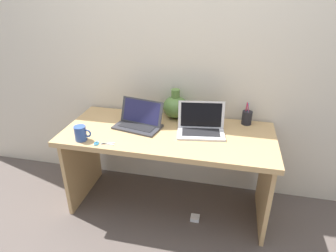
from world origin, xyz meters
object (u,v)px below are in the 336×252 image
Objects in this scene: coffee_mug at (81,133)px; scissors at (100,144)px; laptop_left at (139,120)px; laptop_right at (201,124)px; power_brick at (195,218)px; pen_cup at (247,118)px; green_vase at (175,106)px.

scissors is at bearing -9.30° from coffee_mug.
laptop_left is 2.66× the size of scissors.
coffee_mug is at bearing -158.92° from laptop_right.
scissors reaches higher than power_brick.
laptop_left reaches higher than pen_cup.
laptop_right is 2.56× the size of scissors.
green_vase is 1.32× the size of pen_cup.
power_brick is at bearing -129.51° from pen_cup.
scissors is at bearing -152.76° from laptop_right.
coffee_mug reaches higher than power_brick.
laptop_left is 5.60× the size of power_brick.
laptop_left reaches higher than coffee_mug.
scissors is (-0.18, -0.33, -0.05)m from laptop_left.
laptop_left is at bearing 160.15° from power_brick.
pen_cup is at bearing 24.48° from coffee_mug.
laptop_left is at bearing 42.14° from coffee_mug.
pen_cup is (0.82, 0.22, 0.00)m from laptop_left.
pen_cup reaches higher than coffee_mug.
laptop_right is at bearing -42.77° from green_vase.
laptop_left is at bearing -164.90° from pen_cup.
pen_cup is at bearing -1.04° from green_vase.
scissors is at bearing -167.08° from power_brick.
coffee_mug is 0.17m from scissors.
coffee_mug reaches higher than scissors.
green_vase is at bearing 178.96° from pen_cup.
coffee_mug is (-0.58, -0.54, -0.04)m from green_vase.
green_vase reaches higher than scissors.
laptop_right reaches higher than pen_cup.
pen_cup is (0.58, -0.01, -0.04)m from green_vase.
pen_cup is at bearing 50.49° from power_brick.
laptop_right is (0.48, 0.01, 0.01)m from laptop_left.
green_vase is at bearing 137.23° from laptop_right.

